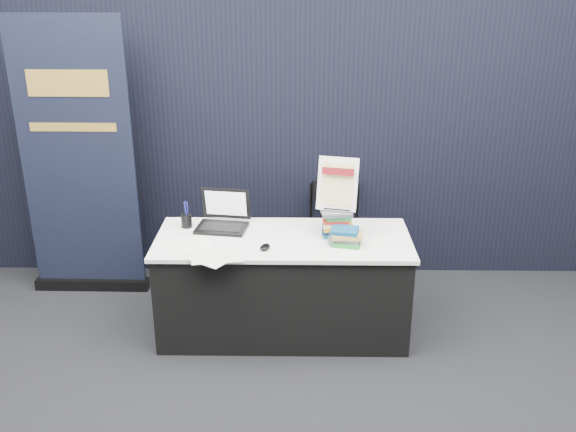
{
  "coord_description": "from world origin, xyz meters",
  "views": [
    {
      "loc": [
        0.1,
        -3.6,
        2.56
      ],
      "look_at": [
        0.03,
        0.55,
        0.91
      ],
      "focal_mm": 40.0,
      "sensor_mm": 36.0,
      "label": 1
    }
  ],
  "objects_px": {
    "display_table": "(283,285)",
    "laptop": "(222,219)",
    "book_stack_short": "(345,237)",
    "stacking_chair": "(335,230)",
    "info_sign": "(338,185)",
    "pullup_banner": "(80,177)",
    "book_stack_tall": "(337,223)"
  },
  "relations": [
    {
      "from": "display_table",
      "to": "laptop",
      "type": "distance_m",
      "value": 0.66
    },
    {
      "from": "laptop",
      "to": "info_sign",
      "type": "distance_m",
      "value": 0.89
    },
    {
      "from": "laptop",
      "to": "info_sign",
      "type": "bearing_deg",
      "value": 0.32
    },
    {
      "from": "info_sign",
      "to": "stacking_chair",
      "type": "distance_m",
      "value": 0.9
    },
    {
      "from": "book_stack_tall",
      "to": "display_table",
      "type": "bearing_deg",
      "value": -172.74
    },
    {
      "from": "laptop",
      "to": "info_sign",
      "type": "height_order",
      "value": "info_sign"
    },
    {
      "from": "book_stack_short",
      "to": "stacking_chair",
      "type": "height_order",
      "value": "stacking_chair"
    },
    {
      "from": "book_stack_short",
      "to": "info_sign",
      "type": "distance_m",
      "value": 0.37
    },
    {
      "from": "pullup_banner",
      "to": "stacking_chair",
      "type": "distance_m",
      "value": 2.08
    },
    {
      "from": "pullup_banner",
      "to": "laptop",
      "type": "bearing_deg",
      "value": -20.23
    },
    {
      "from": "pullup_banner",
      "to": "stacking_chair",
      "type": "relative_size",
      "value": 2.47
    },
    {
      "from": "book_stack_tall",
      "to": "stacking_chair",
      "type": "xyz_separation_m",
      "value": [
        0.03,
        0.68,
        -0.34
      ]
    },
    {
      "from": "info_sign",
      "to": "pullup_banner",
      "type": "height_order",
      "value": "pullup_banner"
    },
    {
      "from": "book_stack_tall",
      "to": "laptop",
      "type": "bearing_deg",
      "value": 170.24
    },
    {
      "from": "display_table",
      "to": "laptop",
      "type": "relative_size",
      "value": 4.6
    },
    {
      "from": "pullup_banner",
      "to": "stacking_chair",
      "type": "bearing_deg",
      "value": 3.26
    },
    {
      "from": "display_table",
      "to": "book_stack_short",
      "type": "relative_size",
      "value": 8.29
    },
    {
      "from": "display_table",
      "to": "stacking_chair",
      "type": "bearing_deg",
      "value": 60.65
    },
    {
      "from": "laptop",
      "to": "info_sign",
      "type": "relative_size",
      "value": 1.02
    },
    {
      "from": "book_stack_short",
      "to": "stacking_chair",
      "type": "bearing_deg",
      "value": 91.46
    },
    {
      "from": "info_sign",
      "to": "stacking_chair",
      "type": "relative_size",
      "value": 0.43
    },
    {
      "from": "info_sign",
      "to": "pullup_banner",
      "type": "distance_m",
      "value": 2.08
    },
    {
      "from": "laptop",
      "to": "book_stack_tall",
      "type": "xyz_separation_m",
      "value": [
        0.83,
        -0.14,
        0.03
      ]
    },
    {
      "from": "info_sign",
      "to": "laptop",
      "type": "bearing_deg",
      "value": -174.66
    },
    {
      "from": "display_table",
      "to": "stacking_chair",
      "type": "relative_size",
      "value": 2.0
    },
    {
      "from": "book_stack_short",
      "to": "display_table",
      "type": "bearing_deg",
      "value": 165.95
    },
    {
      "from": "book_stack_tall",
      "to": "pullup_banner",
      "type": "distance_m",
      "value": 2.08
    },
    {
      "from": "display_table",
      "to": "info_sign",
      "type": "xyz_separation_m",
      "value": [
        0.38,
        0.08,
        0.74
      ]
    },
    {
      "from": "pullup_banner",
      "to": "display_table",
      "type": "bearing_deg",
      "value": -20.82
    },
    {
      "from": "display_table",
      "to": "book_stack_short",
      "type": "height_order",
      "value": "book_stack_short"
    },
    {
      "from": "info_sign",
      "to": "book_stack_short",
      "type": "bearing_deg",
      "value": -61.33
    },
    {
      "from": "display_table",
      "to": "info_sign",
      "type": "bearing_deg",
      "value": 11.76
    }
  ]
}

